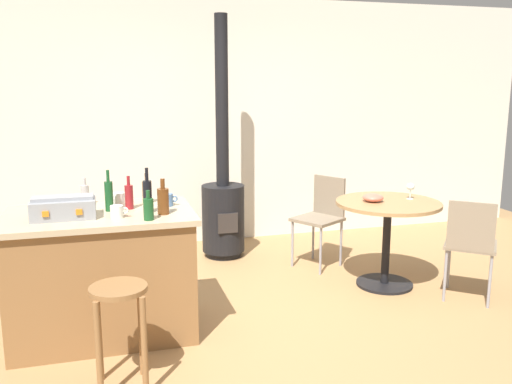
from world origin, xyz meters
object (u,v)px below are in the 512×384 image
Objects in this scene: wine_glass at (411,187)px; wooden_stool at (120,314)px; kitchen_island at (103,274)px; dining_table at (387,222)px; bottle_0 at (163,200)px; cup_3 at (57,203)px; bottle_2 at (148,196)px; bottle_3 at (129,196)px; bottle_5 at (85,194)px; serving_bowl at (373,198)px; cup_0 at (117,212)px; wood_stove at (223,201)px; bottle_4 at (147,192)px; folding_chair_near at (322,214)px; bottle_1 at (149,209)px; cup_1 at (168,200)px; toolbox at (63,208)px; cup_2 at (119,200)px; folding_chair_far at (471,241)px; bottle_6 at (109,195)px.

wooden_stool is at bearing -156.34° from wine_glass.
wine_glass is at bearing 7.49° from kitchen_island.
bottle_0 is (-1.99, -0.46, 0.41)m from dining_table.
wooden_stool is 5.50× the size of cup_3.
dining_table is 2.86× the size of bottle_2.
cup_3 reaches higher than dining_table.
bottle_3 is 1.18× the size of bottle_5.
kitchen_island reaches higher than serving_bowl.
cup_0 is at bearing -65.82° from bottle_5.
wood_stove is at bearing 61.49° from bottle_2.
folding_chair_near is at bearing 23.56° from bottle_4.
kitchen_island is 4.07× the size of bottle_2.
bottle_1 reaches higher than cup_1.
bottle_1 is at bearing -128.56° from bottle_0.
wood_stove is 5.93× the size of toolbox.
bottle_0 is 0.39m from bottle_4.
bottle_2 is (0.24, 0.68, 0.55)m from wooden_stool.
dining_table is 1.72m from wood_stove.
kitchen_island is 0.68m from bottle_4.
cup_2 reaches higher than cup_3.
serving_bowl is at bearing 14.95° from bottle_0.
bottle_3 is 2.11m from serving_bowl.
bottle_2 is 0.24m from cup_0.
bottle_4 is 0.45m from bottle_5.
bottle_2 is at bearing -25.61° from cup_3.
cup_0 is at bearing -110.34° from bottle_3.
dining_table is 6.34× the size of wine_glass.
cup_3 reaches higher than kitchen_island.
bottle_3 is at bearing 20.14° from toolbox.
dining_table is 2.70m from toolbox.
cup_2 is at bearing 122.60° from bottle_3.
toolbox is at bearing 165.20° from cup_0.
cup_1 is at bearing -171.99° from serving_bowl.
bottle_2 is (-2.58, 0.10, 0.51)m from folding_chair_far.
serving_bowl is at bearing 12.61° from bottle_2.
bottle_0 is at bearing 61.54° from wooden_stool.
wine_glass is at bearing 8.67° from toolbox.
bottle_0 reaches higher than cup_3.
cup_3 reaches higher than wooden_stool.
bottle_1 is (0.23, 0.48, 0.51)m from wooden_stool.
bottle_5 is at bearing -178.86° from wine_glass.
wood_stove is at bearing 52.53° from bottle_6.
wooden_stool is 2.57m from wood_stove.
kitchen_island is 1.96m from wood_stove.
dining_table is 3.79× the size of bottle_3.
cup_0 is (0.12, -0.18, 0.49)m from kitchen_island.
wood_stove reaches higher than cup_0.
folding_chair_near is at bearing 17.64° from bottle_5.
folding_chair_far is 2.63m from bottle_1.
cup_0 is 1.06× the size of cup_1.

